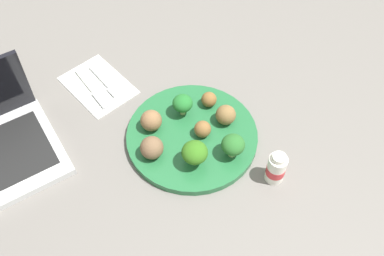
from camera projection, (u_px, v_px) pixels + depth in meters
The scene contains 14 objects.
ground_plane at pixel (192, 138), 0.93m from camera, with size 4.00×4.00×0.00m, color slate.
plate at pixel (192, 136), 0.92m from camera, with size 0.28×0.28×0.02m, color #236638.
broccoli_floret_near_rim at pixel (195, 153), 0.84m from camera, with size 0.05×0.05×0.06m.
broccoli_floret_mid_right at pixel (183, 103), 0.92m from camera, with size 0.04×0.04×0.05m.
broccoli_floret_front_left at pixel (233, 145), 0.86m from camera, with size 0.05×0.05×0.05m.
meatball_front_left at pixel (226, 115), 0.92m from camera, with size 0.04×0.04×0.04m, color brown.
meatball_mid_left at pixel (209, 99), 0.95m from camera, with size 0.03×0.03×0.03m, color brown.
meatball_back_right at pixel (152, 148), 0.86m from camera, with size 0.05×0.05×0.05m, color brown.
meatball_far_rim at pixel (151, 121), 0.91m from camera, with size 0.05×0.05×0.05m, color brown.
meatball_back_left at pixel (203, 129), 0.90m from camera, with size 0.04×0.04×0.04m, color brown.
napkin at pixel (98, 85), 1.02m from camera, with size 0.17×0.12×0.01m, color white.
fork at pixel (106, 82), 1.02m from camera, with size 0.12×0.03×0.01m.
knife at pixel (93, 89), 1.00m from camera, with size 0.15×0.04×0.01m.
yogurt_bottle at pixel (276, 168), 0.84m from camera, with size 0.04×0.04×0.08m.
Camera 1 is at (0.36, -0.40, 0.75)m, focal length 40.26 mm.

